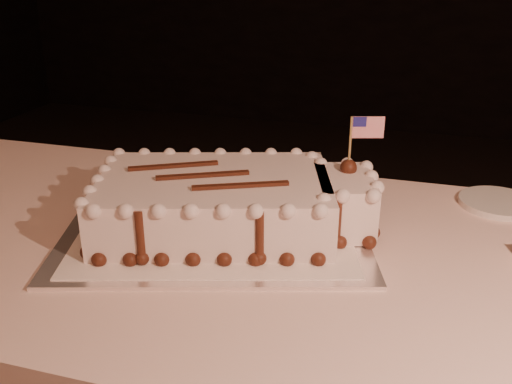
# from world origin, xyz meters

# --- Properties ---
(cake_board) EXTENTS (0.66, 0.56, 0.01)m
(cake_board) POSITION_xyz_m (-0.16, 0.63, 0.75)
(cake_board) COLOR white
(cake_board) RESTS_ON banquet_table
(doily) EXTENTS (0.59, 0.51, 0.00)m
(doily) POSITION_xyz_m (-0.16, 0.63, 0.76)
(doily) COLOR white
(doily) RESTS_ON cake_board
(sheet_cake) EXTENTS (0.55, 0.40, 0.21)m
(sheet_cake) POSITION_xyz_m (-0.13, 0.64, 0.81)
(sheet_cake) COLOR white
(sheet_cake) RESTS_ON doily
(side_plate) EXTENTS (0.16, 0.16, 0.01)m
(side_plate) POSITION_xyz_m (0.37, 0.91, 0.76)
(side_plate) COLOR silver
(side_plate) RESTS_ON banquet_table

